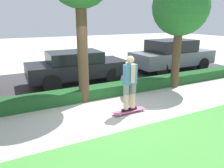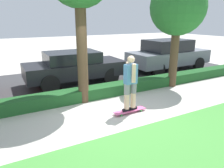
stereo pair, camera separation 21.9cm
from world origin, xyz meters
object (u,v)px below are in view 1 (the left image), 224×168
at_px(skater_person, 130,82).
at_px(skateboard, 129,111).
at_px(parked_car_middle, 77,66).
at_px(parked_car_rear, 172,55).
at_px(tree_far, 180,8).

bearing_deg(skater_person, skateboard, 172.87).
bearing_deg(parked_car_middle, skateboard, -83.12).
distance_m(skateboard, parked_car_middle, 3.82).
bearing_deg(parked_car_rear, skater_person, -144.54).
height_order(skater_person, tree_far, tree_far).
relative_size(skateboard, parked_car_middle, 0.25).
distance_m(tree_far, parked_car_rear, 3.82).
distance_m(skateboard, skater_person, 0.89).
bearing_deg(tree_far, skateboard, -154.91).
bearing_deg(tree_far, parked_car_rear, 50.41).
bearing_deg(skateboard, parked_car_middle, 95.44).
relative_size(skateboard, parked_car_rear, 0.22).
xyz_separation_m(skater_person, tree_far, (3.06, 1.43, 2.13)).
xyz_separation_m(skateboard, parked_car_rear, (5.04, 3.82, 0.78)).
distance_m(tree_far, parked_car_middle, 4.73).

